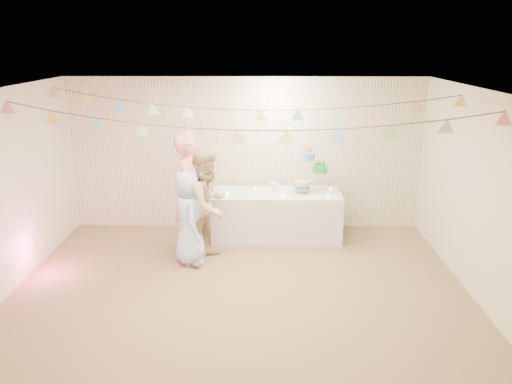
{
  "coord_description": "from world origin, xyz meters",
  "views": [
    {
      "loc": [
        0.3,
        -5.81,
        3.17
      ],
      "look_at": [
        0.2,
        0.8,
        1.15
      ],
      "focal_mm": 35.0,
      "sensor_mm": 36.0,
      "label": 1
    }
  ],
  "objects_px": {
    "table": "(276,215)",
    "cake_stand": "(310,174)",
    "person_adult_a": "(191,193)",
    "person_adult_b": "(208,205)",
    "person_child": "(189,217)"
  },
  "relations": [
    {
      "from": "table",
      "to": "person_adult_a",
      "type": "xyz_separation_m",
      "value": [
        -1.33,
        -0.51,
        0.53
      ]
    },
    {
      "from": "person_adult_a",
      "to": "cake_stand",
      "type": "bearing_deg",
      "value": -66.85
    },
    {
      "from": "table",
      "to": "person_child",
      "type": "distance_m",
      "value": 1.65
    },
    {
      "from": "person_adult_a",
      "to": "person_adult_b",
      "type": "distance_m",
      "value": 0.49
    },
    {
      "from": "table",
      "to": "person_adult_a",
      "type": "distance_m",
      "value": 1.52
    },
    {
      "from": "cake_stand",
      "to": "person_child",
      "type": "height_order",
      "value": "cake_stand"
    },
    {
      "from": "person_child",
      "to": "person_adult_a",
      "type": "bearing_deg",
      "value": -9.69
    },
    {
      "from": "cake_stand",
      "to": "person_adult_b",
      "type": "distance_m",
      "value": 1.85
    },
    {
      "from": "person_adult_b",
      "to": "person_child",
      "type": "bearing_deg",
      "value": 134.92
    },
    {
      "from": "person_adult_a",
      "to": "person_child",
      "type": "xyz_separation_m",
      "value": [
        0.04,
        -0.46,
        -0.23
      ]
    },
    {
      "from": "table",
      "to": "person_adult_b",
      "type": "distance_m",
      "value": 1.44
    },
    {
      "from": "person_adult_a",
      "to": "person_child",
      "type": "relative_size",
      "value": 1.33
    },
    {
      "from": "person_adult_b",
      "to": "person_child",
      "type": "relative_size",
      "value": 1.22
    },
    {
      "from": "table",
      "to": "cake_stand",
      "type": "distance_m",
      "value": 0.89
    },
    {
      "from": "cake_stand",
      "to": "person_adult_a",
      "type": "distance_m",
      "value": 1.97
    }
  ]
}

